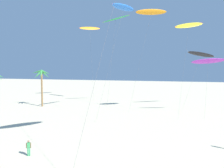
{
  "coord_description": "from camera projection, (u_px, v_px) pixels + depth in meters",
  "views": [
    {
      "loc": [
        6.93,
        -5.43,
        9.28
      ],
      "look_at": [
        -0.12,
        19.49,
        7.42
      ],
      "focal_mm": 39.68,
      "sensor_mm": 36.0,
      "label": 1
    }
  ],
  "objects": [
    {
      "name": "palm_tree_1",
      "position": [
        42.0,
        77.0,
        56.75
      ],
      "size": [
        4.83,
        4.11,
        8.5
      ],
      "color": "brown",
      "rests_on": "ground"
    },
    {
      "name": "flying_kite_0",
      "position": [
        151.0,
        12.0,
        53.78
      ],
      "size": [
        7.11,
        8.19,
        21.91
      ],
      "color": "orange",
      "rests_on": "ground"
    },
    {
      "name": "flying_kite_1",
      "position": [
        208.0,
        61.0,
        46.58
      ],
      "size": [
        6.47,
        5.02,
        11.03
      ],
      "color": "purple",
      "rests_on": "ground"
    },
    {
      "name": "flying_kite_3",
      "position": [
        201.0,
        54.0,
        54.94
      ],
      "size": [
        7.36,
        9.02,
        12.87
      ],
      "color": "black",
      "rests_on": "ground"
    },
    {
      "name": "flying_kite_4",
      "position": [
        189.0,
        25.0,
        46.64
      ],
      "size": [
        5.72,
        7.35,
        18.04
      ],
      "color": "yellow",
      "rests_on": "ground"
    },
    {
      "name": "flying_kite_5",
      "position": [
        124.0,
        7.0,
        45.29
      ],
      "size": [
        5.08,
        10.1,
        20.65
      ],
      "color": "blue",
      "rests_on": "ground"
    },
    {
      "name": "flying_kite_6",
      "position": [
        90.0,
        28.0,
        69.4
      ],
      "size": [
        6.3,
        9.21,
        20.58
      ],
      "color": "orange",
      "rests_on": "ground"
    },
    {
      "name": "flying_kite_7",
      "position": [
        116.0,
        19.0,
        61.47
      ],
      "size": [
        8.24,
        7.7,
        21.78
      ],
      "color": "green",
      "rests_on": "ground"
    },
    {
      "name": "person_foreground_walker",
      "position": [
        29.0,
        147.0,
        25.59
      ],
      "size": [
        0.46,
        0.32,
        1.64
      ],
      "color": "#338E56",
      "rests_on": "ground"
    }
  ]
}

